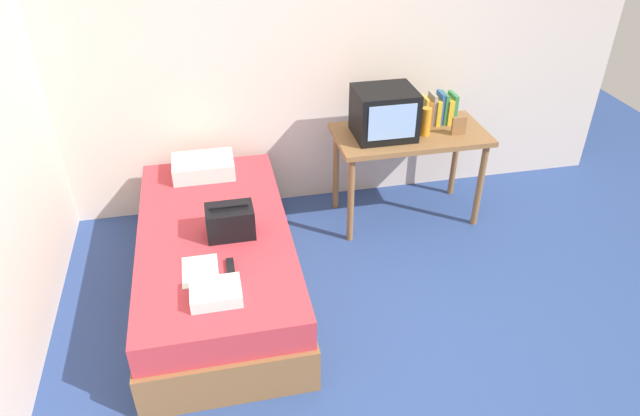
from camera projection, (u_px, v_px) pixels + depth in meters
ground_plane at (377, 363)px, 3.43m from camera, size 8.00×8.00×0.00m
wall_back at (310, 46)px, 4.35m from camera, size 5.20×0.10×2.60m
bed at (217, 260)px, 3.85m from camera, size 1.00×2.00×0.50m
desk at (409, 144)px, 4.41m from camera, size 1.16×0.60×0.75m
tv at (384, 113)px, 4.21m from camera, size 0.44×0.39×0.36m
water_bottle at (426, 122)px, 4.26m from camera, size 0.07×0.07×0.21m
book_row at (439, 109)px, 4.45m from camera, size 0.26×0.17×0.25m
picture_frame at (459, 126)px, 4.28m from camera, size 0.11×0.02×0.14m
pillow at (203, 167)px, 4.29m from camera, size 0.45×0.32×0.13m
handbag at (230, 221)px, 3.61m from camera, size 0.30×0.20×0.22m
magazine at (200, 271)px, 3.36m from camera, size 0.21×0.29×0.01m
remote_dark at (231, 267)px, 3.37m from camera, size 0.04×0.16×0.02m
folded_towel at (216, 293)px, 3.14m from camera, size 0.28×0.22×0.08m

